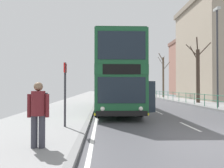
{
  "coord_description": "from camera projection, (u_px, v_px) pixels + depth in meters",
  "views": [
    {
      "loc": [
        -3.63,
        -5.77,
        1.65
      ],
      "look_at": [
        -3.0,
        7.86,
        1.86
      ],
      "focal_mm": 32.67,
      "sensor_mm": 36.0,
      "label": 1
    }
  ],
  "objects": [
    {
      "name": "pedestrian_with_backpack",
      "position": [
        39.0,
        109.0,
        5.11
      ],
      "size": [
        0.54,
        0.52,
        1.63
      ],
      "color": "#383842",
      "rests_on": "ground"
    },
    {
      "name": "ground",
      "position": [
        203.0,
        143.0,
        5.88
      ],
      "size": [
        15.8,
        140.0,
        0.2
      ],
      "color": "#4B4B50"
    },
    {
      "name": "bus_stop_sign_near",
      "position": [
        65.0,
        87.0,
        7.78
      ],
      "size": [
        0.08,
        0.44,
        2.45
      ],
      "color": "#2D2D33",
      "rests_on": "ground"
    },
    {
      "name": "pedestrian_railing_far_kerb",
      "position": [
        182.0,
        96.0,
        20.64
      ],
      "size": [
        0.05,
        34.38,
        0.97
      ],
      "color": "#236B4C",
      "rests_on": "ground"
    },
    {
      "name": "bare_tree_far_01",
      "position": [
        163.0,
        75.0,
        31.32
      ],
      "size": [
        1.53,
        2.61,
        6.66
      ],
      "color": "brown",
      "rests_on": "ground"
    },
    {
      "name": "bare_tree_far_00",
      "position": [
        198.0,
        73.0,
        19.82
      ],
      "size": [
        1.78,
        2.49,
        6.03
      ],
      "color": "#423328",
      "rests_on": "ground"
    },
    {
      "name": "street_lamp_far_side",
      "position": [
        217.0,
        49.0,
        15.61
      ],
      "size": [
        0.28,
        0.6,
        7.62
      ],
      "color": "#38383D",
      "rests_on": "ground"
    },
    {
      "name": "background_building_00",
      "position": [
        199.0,
        66.0,
        41.04
      ],
      "size": [
        8.55,
        13.57,
        11.8
      ],
      "color": "#936656",
      "rests_on": "ground"
    },
    {
      "name": "double_decker_bus_main",
      "position": [
        116.0,
        77.0,
        14.33
      ],
      "size": [
        3.19,
        10.35,
        4.49
      ],
      "color": "#19512D",
      "rests_on": "ground"
    }
  ]
}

